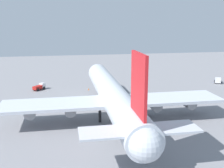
{
  "coord_description": "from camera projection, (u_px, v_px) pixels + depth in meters",
  "views": [
    {
      "loc": [
        -65.36,
        11.83,
        24.71
      ],
      "look_at": [
        0.0,
        0.0,
        8.83
      ],
      "focal_mm": 43.38,
      "sensor_mm": 36.0,
      "label": 1
    }
  ],
  "objects": [
    {
      "name": "cargo_airplane",
      "position": [
        112.0,
        95.0,
        68.76
      ],
      "size": [
        63.72,
        54.03,
        19.62
      ],
      "color": "silver",
      "rests_on": "ground_plane"
    },
    {
      "name": "ground_plane",
      "position": [
        112.0,
        117.0,
        70.35
      ],
      "size": [
        254.9,
        254.9,
        0.0
      ],
      "primitive_type": "plane",
      "color": "gray"
    },
    {
      "name": "cargo_loader",
      "position": [
        39.0,
        87.0,
        97.19
      ],
      "size": [
        4.79,
        4.43,
        2.23
      ],
      "color": "silver",
      "rests_on": "ground_plane"
    },
    {
      "name": "pushback_tractor",
      "position": [
        218.0,
        80.0,
        107.68
      ],
      "size": [
        5.2,
        4.28,
        2.41
      ],
      "color": "silver",
      "rests_on": "ground_plane"
    },
    {
      "name": "safety_cone_nose",
      "position": [
        89.0,
        89.0,
        97.13
      ],
      "size": [
        0.49,
        0.49,
        0.69
      ],
      "primitive_type": "cone",
      "color": "orange",
      "rests_on": "ground_plane"
    }
  ]
}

